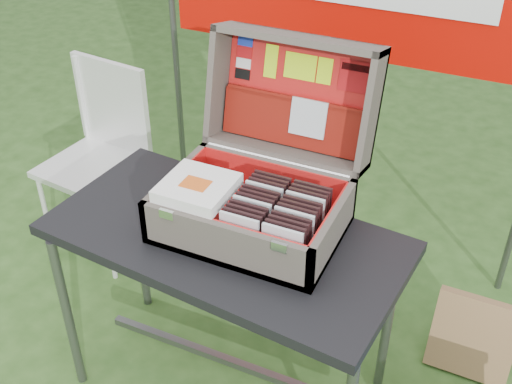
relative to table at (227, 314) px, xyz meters
The scene contains 82 objects.
table is the anchor object (origin of this frame).
table_top 0.36m from the table, ahead, with size 1.21×0.61×0.04m, color black.
table_leg_fl 0.60m from the table, 156.00° to the right, with size 0.04×0.04×0.72m, color #59595B.
table_leg_bl 0.60m from the table, 156.00° to the left, with size 0.04×0.04×0.72m, color #59595B.
table_leg_br 0.60m from the table, 24.00° to the left, with size 0.04×0.04×0.72m, color #59595B.
table_brace 0.26m from the table, 135.00° to the left, with size 1.06×0.03×0.03m, color #59595B.
suitcase 0.67m from the table, 57.87° to the left, with size 0.60×0.59×0.56m, color #62584D, non-canonical shape.
suitcase_base_bottom 0.40m from the table, 37.54° to the left, with size 0.60×0.43×0.02m, color #62584D.
suitcase_base_wall_front 0.49m from the table, 63.37° to the right, with size 0.60×0.02×0.16m, color #62584D.
suitcase_base_wall_back 0.53m from the table, 74.19° to the left, with size 0.60×0.02×0.16m, color #62584D.
suitcase_base_wall_left 0.51m from the table, 165.31° to the left, with size 0.02×0.43×0.16m, color #62584D.
suitcase_base_wall_right 0.59m from the table, ahead, with size 0.02×0.43×0.16m, color #62584D.
suitcase_liner_floor 0.42m from the table, 37.54° to the left, with size 0.55×0.38×0.01m, color red.
suitcase_latch_left 0.56m from the table, 127.12° to the right, with size 0.05×0.01×0.03m, color silver.
suitcase_latch_right 0.61m from the table, 30.69° to the right, with size 0.05×0.01×0.03m, color silver.
suitcase_hinge 0.61m from the table, 74.84° to the left, with size 0.02×0.02×0.54m, color silver.
suitcase_lid_back 0.85m from the table, 81.05° to the left, with size 0.60×0.43×0.02m, color #62584D.
suitcase_lid_rim_far 1.03m from the table, 80.67° to the left, with size 0.60×0.02×0.16m, color #62584D.
suitcase_lid_rim_near 0.64m from the table, 78.22° to the left, with size 0.60×0.02×0.16m, color #62584D.
suitcase_lid_rim_left 0.86m from the table, 118.32° to the left, with size 0.02×0.43×0.16m, color #62584D.
suitcase_lid_rim_right 0.90m from the table, 47.80° to the left, with size 0.02×0.43×0.16m, color #62584D.
suitcase_lid_liner 0.85m from the table, 80.77° to the left, with size 0.55×0.37×0.01m, color red.
suitcase_liner_wall_front 0.49m from the table, 60.84° to the right, with size 0.55×0.01×0.14m, color red.
suitcase_liner_wall_back 0.53m from the table, 73.28° to the left, with size 0.55×0.01×0.14m, color red.
suitcase_liner_wall_left 0.51m from the table, 164.28° to the left, with size 0.01×0.38×0.14m, color red.
suitcase_liner_wall_right 0.59m from the table, ahead, with size 0.01×0.38×0.14m, color red.
suitcase_lid_pocket 0.75m from the table, 79.84° to the left, with size 0.53×0.17×0.03m, color maroon.
suitcase_pocket_edge 0.83m from the table, 80.17° to the left, with size 0.52×0.02×0.02m, color maroon.
suitcase_pocket_cd 0.78m from the table, 70.97° to the left, with size 0.13×0.13×0.01m, color silver.
lid_sticker_cc_a 1.00m from the table, 106.91° to the left, with size 0.06×0.04×0.00m, color #1933B2.
lid_sticker_cc_b 0.96m from the table, 107.22° to the left, with size 0.06×0.04×0.00m, color #B11114.
lid_sticker_cc_c 0.92m from the table, 107.55° to the left, with size 0.06×0.04×0.00m, color white.
lid_sticker_cc_d 0.89m from the table, 107.89° to the left, with size 0.06×0.04×0.00m, color black.
lid_card_neon_tall 0.94m from the table, 94.78° to the left, with size 0.05×0.12×0.00m, color #C9FA16.
lid_card_neon_main 0.94m from the table, 81.11° to the left, with size 0.12×0.09×0.00m, color #C9FA16.
lid_card_neon_small 0.95m from the table, 70.67° to the left, with size 0.05×0.09×0.00m, color #C9FA16.
lid_sticker_band 0.97m from the table, 59.91° to the left, with size 0.11×0.11×0.00m, color #B11114.
lid_sticker_band_bar 1.00m from the table, 60.27° to the left, with size 0.10×0.02×0.00m, color black.
cd_left_0 0.51m from the table, 44.59° to the right, with size 0.13×0.01×0.15m, color silver.
cd_left_1 0.50m from the table, 37.71° to the right, with size 0.13×0.01×0.15m, color black.
cd_left_2 0.50m from the table, 29.26° to the right, with size 0.13×0.01×0.15m, color black.
cd_left_3 0.50m from the table, 19.17° to the right, with size 0.13×0.01×0.15m, color black.
cd_left_4 0.50m from the table, ahead, with size 0.13×0.01×0.15m, color silver.
cd_left_5 0.50m from the table, ahead, with size 0.13×0.01×0.15m, color black.
cd_left_6 0.50m from the table, 16.20° to the left, with size 0.13×0.01×0.15m, color black.
cd_left_7 0.50m from the table, 26.72° to the left, with size 0.13×0.01×0.15m, color black.
cd_left_8 0.50m from the table, 35.60° to the left, with size 0.13×0.01×0.15m, color silver.
cd_left_9 0.51m from the table, 42.89° to the left, with size 0.13×0.01×0.15m, color black.
cd_left_10 0.51m from the table, 48.78° to the left, with size 0.13×0.01×0.15m, color black.
cd_left_11 0.52m from the table, 53.56° to the left, with size 0.13×0.01×0.15m, color black.
cd_right_0 0.56m from the table, 23.15° to the right, with size 0.13×0.01×0.15m, color silver.
cd_right_1 0.55m from the table, 18.54° to the right, with size 0.13×0.01×0.15m, color black.
cd_right_2 0.55m from the table, 13.66° to the right, with size 0.13×0.01×0.15m, color black.
cd_right_3 0.55m from the table, ahead, with size 0.13×0.01×0.15m, color black.
cd_right_4 0.55m from the table, ahead, with size 0.13×0.01×0.15m, color silver.
cd_right_5 0.55m from the table, ahead, with size 0.13×0.01×0.15m, color black.
cd_right_6 0.55m from the table, ahead, with size 0.13×0.01×0.15m, color black.
cd_right_7 0.55m from the table, 12.32° to the left, with size 0.13×0.01×0.15m, color black.
cd_right_8 0.55m from the table, 17.25° to the left, with size 0.13×0.01×0.15m, color silver.
cd_right_9 0.56m from the table, 21.94° to the left, with size 0.13×0.01×0.15m, color black.
cd_right_10 0.56m from the table, 26.34° to the left, with size 0.13×0.01×0.15m, color black.
cd_right_11 0.57m from the table, 30.43° to the left, with size 0.13×0.01×0.15m, color black.
songbook_0 0.55m from the table, 163.67° to the right, with size 0.22×0.22×0.01m, color white.
songbook_1 0.55m from the table, 163.67° to the right, with size 0.22×0.22×0.01m, color white.
songbook_2 0.56m from the table, 163.67° to the right, with size 0.22×0.22×0.01m, color white.
songbook_3 0.56m from the table, 163.67° to the right, with size 0.22×0.22×0.01m, color white.
songbook_4 0.57m from the table, 163.67° to the right, with size 0.22×0.22×0.01m, color white.
songbook_5 0.57m from the table, 163.67° to the right, with size 0.22×0.22×0.01m, color white.
songbook_6 0.58m from the table, 163.67° to the right, with size 0.22×0.22×0.01m, color white.
songbook_7 0.58m from the table, 163.67° to the right, with size 0.22×0.22×0.01m, color white.
songbook_graphic 0.59m from the table, 157.43° to the right, with size 0.09×0.07×0.00m, color #D85919.
chair 1.09m from the table, 152.34° to the left, with size 0.43×0.47×0.94m, color silver, non-canonical shape.
chair_seat 1.09m from the table, 152.34° to the left, with size 0.43×0.43×0.03m, color silver.
chair_backrest 1.24m from the table, 143.73° to the left, with size 0.43×0.03×0.45m, color silver.
chair_leg_fl 1.20m from the table, 164.18° to the left, with size 0.02×0.02×0.48m, color silver.
chair_leg_fr 0.86m from the table, 157.50° to the left, with size 0.02×0.02×0.48m, color silver.
chair_leg_bl 1.34m from the table, 149.07° to the left, with size 0.02×0.02×0.48m, color silver.
chair_leg_br 1.05m from the table, 138.78° to the left, with size 0.02×0.02×0.48m, color silver.
chair_upright_left 1.39m from the table, 148.29° to the left, with size 0.02×0.02×0.45m, color silver.
chair_upright_right 1.11m from the table, 137.91° to the left, with size 0.02×0.02×0.45m, color silver.
cardboard_box 1.00m from the table, 29.34° to the left, with size 0.33×0.05×0.34m, color #9A6F4F.
banner_post_left 1.38m from the table, 127.59° to the left, with size 0.03×0.03×1.70m, color #59595B.
Camera 1 is at (0.75, -1.43, 2.10)m, focal length 45.00 mm.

